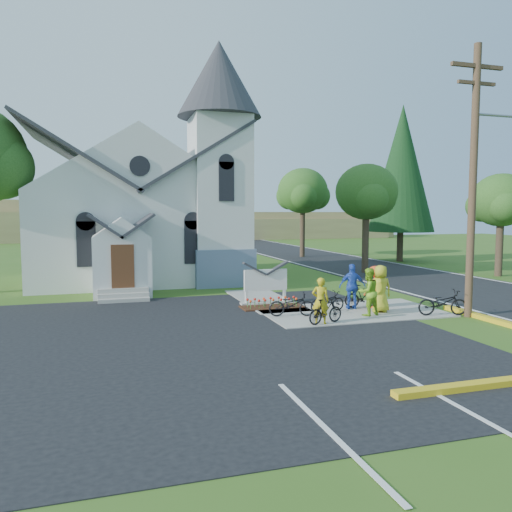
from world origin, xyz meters
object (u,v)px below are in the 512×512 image
object	(u,v)px
bike_0	(292,304)
bike_4	(443,303)
bike_2	(327,301)
bike_1	(326,311)
cyclist_4	(380,289)
church_sign	(266,280)
cyclist_0	(320,301)
utility_pole	(475,172)
cyclist_3	(375,287)
cyclist_1	(368,292)
bike_3	(364,296)
cyclist_2	(352,286)

from	to	relation	value
bike_0	bike_4	size ratio (longest dim) A/B	0.93
bike_0	bike_2	size ratio (longest dim) A/B	1.14
bike_1	bike_0	bearing A→B (deg)	8.53
cyclist_4	bike_4	size ratio (longest dim) A/B	0.99
church_sign	cyclist_0	world-z (taller)	church_sign
cyclist_4	bike_4	xyz separation A→B (m)	(1.93, -1.22, -0.43)
utility_pole	bike_1	world-z (taller)	utility_pole
cyclist_3	cyclist_1	bearing A→B (deg)	37.18
church_sign	bike_3	xyz separation A→B (m)	(3.50, -2.16, -0.50)
church_sign	cyclist_3	distance (m)	4.56
cyclist_0	cyclist_1	world-z (taller)	cyclist_1
bike_2	cyclist_3	distance (m)	2.22
cyclist_0	bike_1	xyz separation A→B (m)	(0.16, -0.08, -0.37)
cyclist_1	bike_4	distance (m)	2.85
cyclist_0	bike_1	world-z (taller)	cyclist_0
bike_1	cyclist_3	size ratio (longest dim) A/B	0.86
cyclist_4	cyclist_2	bearing A→B (deg)	-48.95
utility_pole	bike_2	world-z (taller)	utility_pole
bike_1	cyclist_3	bearing A→B (deg)	-72.30
bike_0	bike_2	xyz separation A→B (m)	(1.67, 0.47, -0.06)
cyclist_1	cyclist_4	world-z (taller)	cyclist_4
church_sign	cyclist_3	world-z (taller)	cyclist_3
church_sign	bike_4	distance (m)	7.13
church_sign	utility_pole	xyz separation A→B (m)	(6.56, -4.70, 4.38)
cyclist_0	cyclist_2	distance (m)	3.16
utility_pole	cyclist_3	world-z (taller)	utility_pole
bike_2	cyclist_4	world-z (taller)	cyclist_4
cyclist_1	bike_0	bearing A→B (deg)	-25.54
cyclist_1	bike_4	bearing A→B (deg)	150.88
cyclist_0	bike_3	world-z (taller)	cyclist_0
utility_pole	cyclist_1	world-z (taller)	utility_pole
cyclist_0	bike_2	size ratio (longest dim) A/B	1.08
utility_pole	bike_4	xyz separation A→B (m)	(-0.98, 0.30, -4.86)
utility_pole	cyclist_0	xyz separation A→B (m)	(-5.96, 0.38, -4.54)
bike_4	cyclist_3	bearing A→B (deg)	53.17
bike_1	cyclist_3	world-z (taller)	cyclist_3
bike_0	cyclist_2	size ratio (longest dim) A/B	0.95
bike_1	church_sign	bearing A→B (deg)	-5.92
bike_2	bike_3	bearing A→B (deg)	-88.66
bike_1	cyclist_2	bearing A→B (deg)	-60.80
bike_3	cyclist_4	distance (m)	1.12
cyclist_0	utility_pole	bearing A→B (deg)	-158.98
cyclist_0	bike_4	distance (m)	4.99
utility_pole	cyclist_0	bearing A→B (deg)	176.38
bike_3	bike_4	xyz separation A→B (m)	(2.09, -2.24, 0.02)
utility_pole	cyclist_4	bearing A→B (deg)	152.36
church_sign	bike_1	world-z (taller)	church_sign
bike_2	cyclist_1	bearing A→B (deg)	-142.51
bike_1	cyclist_4	world-z (taller)	cyclist_4
bike_1	cyclist_4	bearing A→B (deg)	-82.85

